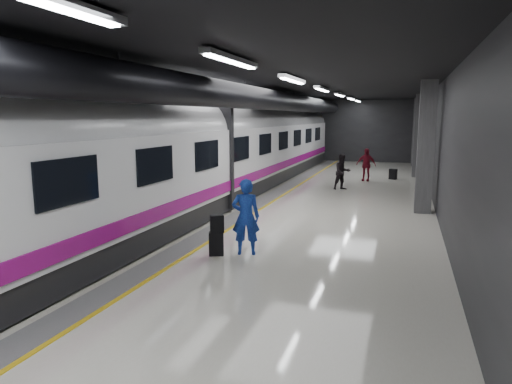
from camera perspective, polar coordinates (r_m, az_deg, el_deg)
The scene contains 9 objects.
ground at distance 15.46m, azimuth 3.12°, elevation -2.91°, with size 40.00×40.00×0.00m, color silver.
platform_hall at distance 16.10m, azimuth 3.14°, elevation 10.26°, with size 10.02×40.02×4.51m.
train at distance 16.29m, azimuth -7.94°, elevation 5.01°, with size 3.05×38.00×4.05m.
traveler_main at distance 10.93m, azimuth -1.29°, elevation -3.12°, with size 0.67×0.44×1.85m, color blue.
suitcase_main at distance 11.04m, azimuth -4.98°, elevation -6.46°, with size 0.35×0.22×0.57m, color black.
shoulder_bag at distance 10.91m, azimuth -4.90°, elevation -3.98°, with size 0.31×0.17×0.42m, color black.
traveler_far_a at distance 21.05m, azimuth 10.73°, elevation 2.48°, with size 0.79×0.62×1.63m, color black.
traveler_far_b at distance 24.25m, azimuth 13.59°, elevation 3.34°, with size 0.99×0.41×1.68m, color maroon.
suitcase_far at distance 25.31m, azimuth 16.76°, elevation 2.16°, with size 0.37×0.24×0.55m, color black.
Camera 1 is at (3.91, -14.59, 3.29)m, focal length 32.00 mm.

